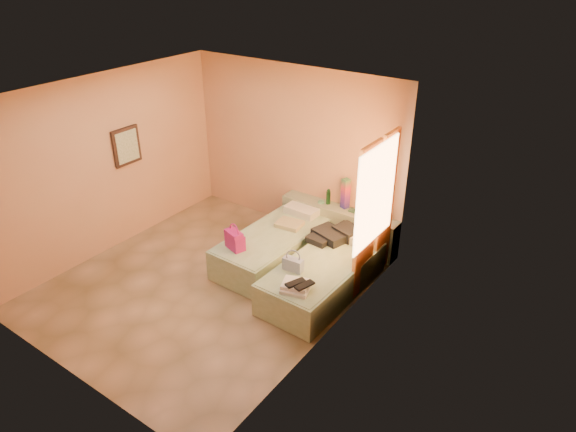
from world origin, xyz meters
name	(u,v)px	position (x,y,z in m)	size (l,w,h in m)	color
ground	(209,283)	(0.00, 0.00, 0.00)	(4.50, 4.50, 0.00)	tan
room_walls	(238,161)	(0.21, 0.57, 1.79)	(4.02, 4.51, 2.81)	tan
headboard_ledge	(338,226)	(0.98, 2.10, 0.33)	(2.05, 0.30, 0.65)	gray
bed_left	(274,247)	(0.43, 1.05, 0.25)	(0.90, 2.00, 0.50)	#A3BB96
bed_right	(323,277)	(1.49, 0.78, 0.25)	(0.90, 2.00, 0.50)	#A3BB96
water_bottle	(328,197)	(0.75, 2.13, 0.77)	(0.07, 0.07, 0.25)	#153C1F
rainbow_box	(345,193)	(1.04, 2.18, 0.90)	(0.11, 0.11, 0.50)	#AC156A
small_dish	(321,202)	(0.64, 2.09, 0.66)	(0.11, 0.11, 0.03)	#4F9273
green_book	(354,211)	(1.24, 2.13, 0.66)	(0.16, 0.12, 0.03)	#294C37
flower_vase	(380,210)	(1.66, 2.18, 0.79)	(0.21, 0.21, 0.28)	white
magenta_handbag	(235,240)	(0.24, 0.37, 0.64)	(0.31, 0.17, 0.29)	#AC156A
khaki_garment	(289,224)	(0.50, 1.37, 0.53)	(0.39, 0.31, 0.07)	tan
clothes_pile	(333,235)	(1.28, 1.41, 0.58)	(0.55, 0.55, 0.17)	black
blue_handbag	(293,264)	(1.25, 0.39, 0.59)	(0.28, 0.12, 0.18)	#3B538F
towel_stack	(296,287)	(1.54, 0.03, 0.55)	(0.35, 0.30, 0.10)	silver
sandal_pair	(300,284)	(1.60, 0.02, 0.61)	(0.20, 0.27, 0.03)	black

